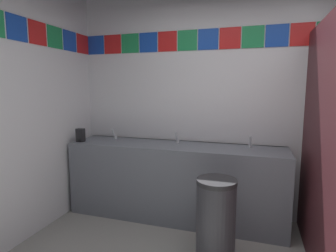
{
  "coord_description": "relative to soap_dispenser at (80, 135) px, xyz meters",
  "views": [
    {
      "loc": [
        0.06,
        -1.46,
        1.51
      ],
      "look_at": [
        -0.78,
        1.18,
        1.12
      ],
      "focal_mm": 29.43,
      "sensor_mm": 36.0,
      "label": 1
    }
  ],
  "objects": [
    {
      "name": "trash_bin",
      "position": [
        1.71,
        -0.55,
        -0.57
      ],
      "size": [
        0.34,
        0.34,
        0.75
      ],
      "color": "#333338",
      "rests_on": "ground_plane"
    },
    {
      "name": "faucet_center",
      "position": [
        1.14,
        0.25,
        -0.03
      ],
      "size": [
        0.04,
        0.1,
        0.14
      ],
      "color": "silver",
      "rests_on": "vanity_counter"
    },
    {
      "name": "soap_dispenser",
      "position": [
        0.0,
        0.0,
        0.0
      ],
      "size": [
        0.09,
        0.09,
        0.16
      ],
      "color": "black",
      "rests_on": "vanity_counter"
    },
    {
      "name": "faucet_right",
      "position": [
        1.96,
        0.25,
        -0.03
      ],
      "size": [
        0.04,
        0.1,
        0.14
      ],
      "color": "silver",
      "rests_on": "vanity_counter"
    },
    {
      "name": "wall_back",
      "position": [
        1.94,
        0.48,
        0.39
      ],
      "size": [
        4.16,
        0.09,
        2.65
      ],
      "color": "silver",
      "rests_on": "ground_plane"
    },
    {
      "name": "faucet_left",
      "position": [
        0.32,
        0.25,
        -0.03
      ],
      "size": [
        0.04,
        0.1,
        0.14
      ],
      "color": "silver",
      "rests_on": "vanity_counter"
    },
    {
      "name": "vanity_counter",
      "position": [
        1.14,
        0.16,
        -0.5
      ],
      "size": [
        2.46,
        0.56,
        0.86
      ],
      "color": "slate",
      "rests_on": "ground_plane"
    }
  ]
}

